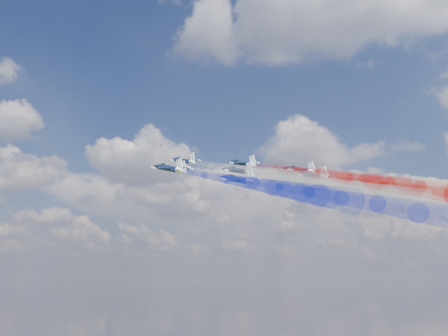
% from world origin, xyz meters
% --- Properties ---
extents(jet_lead, '(16.93, 15.81, 8.12)m').
position_xyz_m(jet_lead, '(-21.26, 28.20, 144.46)').
color(jet_lead, black).
extents(trail_lead, '(44.27, 27.18, 17.17)m').
position_xyz_m(trail_lead, '(4.36, 14.35, 136.79)').
color(trail_lead, white).
extents(jet_inner_left, '(16.93, 15.81, 8.12)m').
position_xyz_m(jet_inner_left, '(-16.02, 11.25, 138.11)').
color(jet_inner_left, black).
extents(trail_inner_left, '(44.27, 27.18, 17.17)m').
position_xyz_m(trail_inner_left, '(9.60, -2.60, 130.45)').
color(trail_inner_left, '#1B2BE7').
extents(jet_inner_right, '(16.93, 15.81, 8.12)m').
position_xyz_m(jet_inner_right, '(-3.59, 31.04, 142.88)').
color(jet_inner_right, black).
extents(trail_inner_right, '(44.27, 27.18, 17.17)m').
position_xyz_m(trail_inner_right, '(22.02, 17.19, 135.21)').
color(trail_inner_right, red).
extents(jet_outer_left, '(16.93, 15.81, 8.12)m').
position_xyz_m(jet_outer_left, '(-9.90, -3.33, 135.10)').
color(jet_outer_left, black).
extents(trail_outer_left, '(44.27, 27.18, 17.17)m').
position_xyz_m(trail_outer_left, '(15.72, -17.18, 127.44)').
color(trail_outer_left, '#1B2BE7').
extents(jet_center_third, '(16.93, 15.81, 8.12)m').
position_xyz_m(jet_center_third, '(0.21, 17.02, 137.72)').
color(jet_center_third, black).
extents(trail_center_third, '(44.27, 27.18, 17.17)m').
position_xyz_m(trail_center_third, '(25.83, 3.17, 130.05)').
color(trail_center_third, white).
extents(jet_outer_right, '(16.93, 15.81, 8.12)m').
position_xyz_m(jet_outer_right, '(12.69, 34.16, 140.29)').
color(jet_outer_right, black).
extents(trail_outer_right, '(44.27, 27.18, 17.17)m').
position_xyz_m(trail_outer_right, '(38.31, 20.30, 132.62)').
color(trail_outer_right, red).
extents(jet_rear_left, '(16.93, 15.81, 8.12)m').
position_xyz_m(jet_rear_left, '(5.89, 0.79, 132.06)').
color(jet_rear_left, black).
extents(trail_rear_left, '(44.27, 27.18, 17.17)m').
position_xyz_m(trail_rear_left, '(31.51, -13.07, 124.39)').
color(trail_rear_left, '#1B2BE7').
extents(jet_rear_right, '(16.93, 15.81, 8.12)m').
position_xyz_m(jet_rear_right, '(18.82, 19.72, 135.57)').
color(jet_rear_right, black).
extents(trail_rear_right, '(44.27, 27.18, 17.17)m').
position_xyz_m(trail_rear_right, '(44.44, 5.86, 127.90)').
color(trail_rear_right, red).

